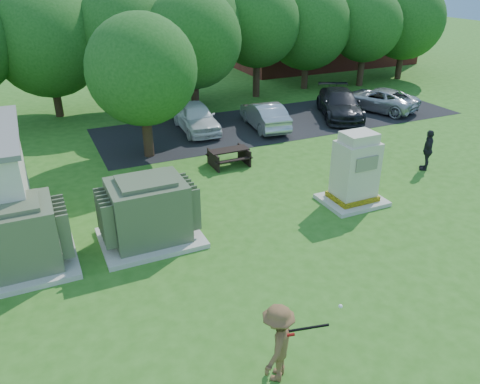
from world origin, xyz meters
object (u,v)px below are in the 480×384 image
picnic_table (229,155)px  car_silver_a (264,115)px  person_by_generator (363,166)px  transformer_left (14,239)px  batter (278,343)px  car_white (196,117)px  car_silver_b (378,99)px  generator_cabinet (355,173)px  person_walking_right (428,150)px  car_dark (340,104)px  transformer_right (149,212)px

picnic_table → car_silver_a: 5.37m
car_silver_a → person_by_generator: bearing=97.5°
transformer_left → car_silver_a: (12.00, 8.42, -0.29)m
picnic_table → batter: (-3.65, -10.83, 0.45)m
car_white → car_silver_b: size_ratio=0.91×
generator_cabinet → picnic_table: (-2.62, 5.02, -0.70)m
car_silver_b → batter: bearing=22.7°
person_walking_right → car_dark: bearing=-145.5°
transformer_right → car_silver_a: transformer_right is taller
picnic_table → person_by_generator: person_by_generator is taller
generator_cabinet → car_white: bearing=103.0°
generator_cabinet → person_walking_right: bearing=14.6°
generator_cabinet → car_dark: 10.64m
transformer_left → transformer_right: size_ratio=1.00×
batter → car_dark: bearing=-173.5°
car_silver_b → car_silver_a: bearing=-20.9°
car_silver_a → batter: bearing=70.4°
person_walking_right → generator_cabinet: bearing=-32.1°
car_silver_a → transformer_left: bearing=42.0°
generator_cabinet → transformer_left: bearing=177.5°
batter → car_silver_b: (14.86, 14.93, -0.25)m
batter → car_white: size_ratio=0.42×
transformer_right → car_silver_b: (15.82, 8.63, -0.33)m
transformer_right → batter: transformer_right is taller
picnic_table → car_silver_b: car_silver_b is taller
batter → car_dark: (12.06, 14.73, -0.17)m
transformer_left → batter: transformer_left is taller
transformer_right → generator_cabinet: size_ratio=1.15×
person_walking_right → picnic_table: bearing=-74.6°
person_by_generator → generator_cabinet: bearing=41.1°
car_white → car_silver_a: car_white is taller
car_white → batter: bearing=-100.6°
transformer_left → car_silver_a: bearing=35.1°
batter → car_silver_a: bearing=-160.7°
picnic_table → batter: batter is taller
picnic_table → batter: bearing=-108.6°
picnic_table → person_walking_right: (7.21, -3.83, 0.41)m
transformer_left → generator_cabinet: 10.94m
transformer_right → car_silver_a: 11.82m
generator_cabinet → car_white: (-2.31, 9.96, -0.43)m
picnic_table → car_dark: bearing=24.9°
picnic_table → person_by_generator: 5.55m
picnic_table → car_silver_b: (11.21, 4.10, 0.20)m
person_by_generator → person_walking_right: size_ratio=0.97×
transformer_left → person_walking_right: (15.51, 0.71, -0.12)m
car_silver_a → car_silver_b: size_ratio=0.89×
car_white → car_silver_b: (10.90, -0.85, -0.08)m
batter → person_walking_right: bearing=168.6°
batter → picnic_table: bearing=-152.8°
transformer_left → car_silver_b: transformer_left is taller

